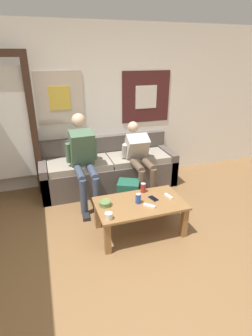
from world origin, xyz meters
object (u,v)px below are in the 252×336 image
(ceramic_bowl, at_px, (105,203))
(drink_can_red, at_px, (143,188))
(backpack, at_px, (128,195))
(cell_phone, at_px, (153,198))
(game_controller_near_right, at_px, (149,206))
(drink_can_blue, at_px, (138,199))
(person_seated_adult, at_px, (83,157))
(person_seated_teen, at_px, (139,156))
(coffee_table, at_px, (140,208))
(pillar_candle, at_px, (109,216))
(couch, at_px, (109,170))
(game_controller_near_left, at_px, (169,196))

(ceramic_bowl, height_order, drink_can_red, drink_can_red)
(backpack, relative_size, cell_phone, 2.66)
(game_controller_near_right, bearing_deg, drink_can_blue, 130.08)
(person_seated_adult, relative_size, person_seated_teen, 1.18)
(coffee_table, height_order, backpack, coffee_table)
(pillar_candle, relative_size, game_controller_near_right, 0.71)
(drink_can_red, bearing_deg, pillar_candle, -142.20)
(couch, distance_m, cell_phone, 1.34)
(person_seated_teen, relative_size, pillar_candle, 12.40)
(ceramic_bowl, xyz_separation_m, drink_can_red, (0.56, 0.17, 0.03))
(couch, relative_size, person_seated_teen, 2.01)
(person_seated_teen, height_order, pillar_candle, person_seated_teen)
(pillar_candle, relative_size, drink_can_red, 0.72)
(ceramic_bowl, xyz_separation_m, game_controller_near_left, (0.81, -0.06, -0.02))
(person_seated_teen, relative_size, game_controller_near_left, 7.47)
(drink_can_red, xyz_separation_m, cell_phone, (0.05, -0.21, -0.06))
(drink_can_red, height_order, cell_phone, drink_can_red)
(person_seated_adult, bearing_deg, backpack, -32.91)
(game_controller_near_left, xyz_separation_m, game_controller_near_right, (-0.32, -0.13, 0.00))
(ceramic_bowl, height_order, pillar_candle, pillar_candle)
(person_seated_adult, height_order, cell_phone, person_seated_adult)
(person_seated_adult, bearing_deg, pillar_candle, -87.40)
(backpack, bearing_deg, game_controller_near_left, -62.01)
(drink_can_red, relative_size, cell_phone, 0.84)
(person_seated_adult, bearing_deg, drink_can_red, -49.86)
(pillar_candle, bearing_deg, person_seated_teen, 56.19)
(couch, xyz_separation_m, pillar_candle, (-0.41, -1.56, 0.17))
(backpack, bearing_deg, person_seated_adult, 147.09)
(coffee_table, bearing_deg, game_controller_near_right, -59.03)
(person_seated_teen, distance_m, game_controller_near_left, 1.00)
(backpack, height_order, cell_phone, cell_phone)
(drink_can_red, bearing_deg, person_seated_teen, 73.37)
(pillar_candle, distance_m, game_controller_near_right, 0.53)
(backpack, xyz_separation_m, ceramic_bowl, (-0.49, -0.56, 0.27))
(person_seated_teen, relative_size, backpack, 2.80)
(person_seated_adult, bearing_deg, cell_phone, -54.24)
(couch, bearing_deg, pillar_candle, -104.59)
(coffee_table, distance_m, person_seated_adult, 1.18)
(drink_can_red, bearing_deg, cell_phone, -75.09)
(drink_can_blue, xyz_separation_m, game_controller_near_left, (0.42, 0.01, -0.05))
(person_seated_adult, bearing_deg, ceramic_bowl, -84.83)
(drink_can_red, bearing_deg, coffee_table, -119.32)
(couch, relative_size, coffee_table, 2.05)
(person_seated_teen, distance_m, cell_phone, 1.00)
(game_controller_near_left, bearing_deg, person_seated_teen, 91.77)
(coffee_table, relative_size, backpack, 2.74)
(coffee_table, relative_size, person_seated_teen, 0.98)
(person_seated_adult, relative_size, drink_can_blue, 10.52)
(coffee_table, xyz_separation_m, pillar_candle, (-0.45, -0.22, 0.11))
(drink_can_red, bearing_deg, game_controller_near_right, -99.70)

